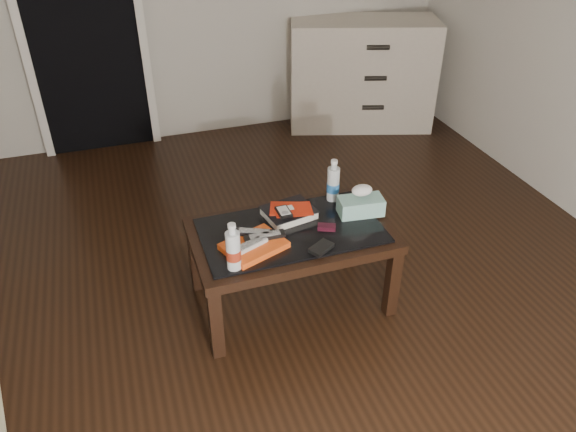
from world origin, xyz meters
name	(u,v)px	position (x,y,z in m)	size (l,w,h in m)	color
ground	(219,345)	(0.00, 0.00, 0.00)	(5.00, 5.00, 0.00)	black
room_shell	(186,4)	(0.00, 0.00, 1.62)	(5.00, 5.00, 5.00)	beige
doorway	(80,19)	(-0.40, 2.47, 1.02)	(0.90, 0.08, 2.07)	black
coffee_table	(291,240)	(0.45, 0.21, 0.40)	(1.00, 0.60, 0.46)	black
dresser	(361,74)	(1.77, 2.23, 0.45)	(1.29, 0.84, 0.90)	beige
magazines	(254,246)	(0.23, 0.12, 0.48)	(0.28, 0.21, 0.03)	#ED5116
remote_silver	(248,246)	(0.19, 0.09, 0.50)	(0.20, 0.05, 0.02)	silver
remote_black_front	(265,236)	(0.29, 0.14, 0.50)	(0.20, 0.05, 0.02)	black
remote_black_back	(254,232)	(0.25, 0.19, 0.50)	(0.20, 0.05, 0.02)	black
textbook	(289,213)	(0.48, 0.32, 0.48)	(0.25, 0.20, 0.05)	black
dvd_mailers	(288,208)	(0.47, 0.32, 0.51)	(0.19, 0.14, 0.01)	red
ipod	(284,212)	(0.44, 0.29, 0.52)	(0.06, 0.10, 0.02)	black
flip_phone	(327,227)	(0.62, 0.16, 0.47)	(0.09, 0.05, 0.02)	black
wallet	(321,248)	(0.53, 0.00, 0.47)	(0.12, 0.07, 0.02)	black
water_bottle_left	(233,246)	(0.11, 0.00, 0.58)	(0.07, 0.07, 0.24)	silver
water_bottle_right	(333,180)	(0.75, 0.41, 0.58)	(0.07, 0.07, 0.24)	silver
tissue_box	(361,206)	(0.84, 0.23, 0.51)	(0.23, 0.12, 0.09)	teal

